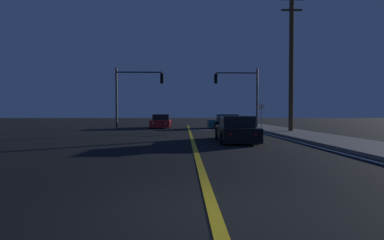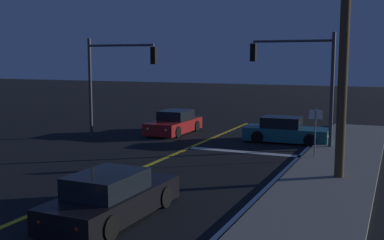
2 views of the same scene
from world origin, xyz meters
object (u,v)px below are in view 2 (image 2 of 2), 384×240
Objects in this scene: car_parked_curb_black at (112,198)px; car_lead_oncoming_red at (174,123)px; traffic_signal_far_left at (114,71)px; street_sign_corner at (315,126)px; utility_pole_right at (345,29)px; car_following_oncoming_teal at (285,131)px; traffic_signal_near_right at (301,71)px.

car_parked_curb_black is 1.07× the size of car_lead_oncoming_red.
car_lead_oncoming_red is at bearing 54.60° from traffic_signal_far_left.
car_lead_oncoming_red is 0.80× the size of traffic_signal_far_left.
traffic_signal_far_left is 2.44× the size of street_sign_corner.
traffic_signal_far_left is at bearing 159.59° from utility_pole_right.
car_following_oncoming_teal is at bearing 84.33° from car_parked_curb_black.
traffic_signal_far_left is at bearing 55.03° from car_lead_oncoming_red.
car_following_oncoming_teal is 3.57m from traffic_signal_near_right.
traffic_signal_near_right is (7.70, -1.67, 3.21)m from car_lead_oncoming_red.
car_following_oncoming_teal and car_parked_curb_black have the same top height.
utility_pole_right is at bearing 113.31° from traffic_signal_near_right.
car_parked_curb_black is 2.09× the size of street_sign_corner.
traffic_signal_far_left is 11.38m from street_sign_corner.
traffic_signal_near_right is (0.97, -1.21, 3.21)m from car_following_oncoming_teal.
utility_pole_right is (3.58, -7.26, 4.87)m from car_following_oncoming_teal.
car_following_oncoming_teal is 0.42× the size of utility_pole_right.
car_parked_curb_black is at bearing -127.98° from utility_pole_right.
car_parked_curb_black is at bearing -8.59° from car_following_oncoming_teal.
traffic_signal_far_left is (-2.18, -3.07, 3.12)m from car_lead_oncoming_red.
car_parked_curb_black is 0.86× the size of traffic_signal_far_left.
traffic_signal_far_left reaches higher than car_lead_oncoming_red.
car_following_oncoming_teal is 4.66m from street_sign_corner.
car_following_oncoming_teal is 0.81× the size of traffic_signal_far_left.
traffic_signal_near_right is at bearing 37.08° from car_following_oncoming_teal.
car_parked_curb_black is 0.83× the size of traffic_signal_near_right.
car_parked_curb_black is at bearing 78.13° from traffic_signal_near_right.
car_parked_curb_black is 13.86m from traffic_signal_far_left.
utility_pole_right reaches higher than traffic_signal_near_right.
car_following_oncoming_teal is 6.74m from car_lead_oncoming_red.
traffic_signal_near_right is 3.80m from street_sign_corner.
utility_pole_right is at bearing 143.62° from car_lead_oncoming_red.
car_following_oncoming_teal is 9.44m from utility_pole_right.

